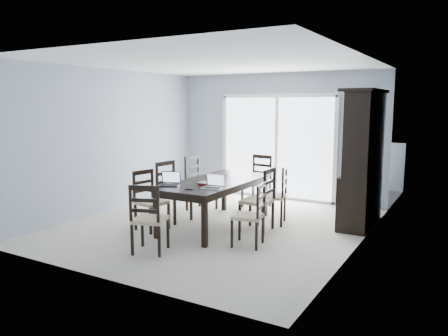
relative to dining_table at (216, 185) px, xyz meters
The scene contains 24 objects.
floor 0.67m from the dining_table, ahead, with size 5.00×5.00×0.00m, color beige.
ceiling 1.93m from the dining_table, ahead, with size 5.00×5.00×0.00m, color white.
back_wall 2.58m from the dining_table, 90.00° to the left, with size 4.50×0.02×2.60m, color #939EB0.
wall_left 2.34m from the dining_table, behind, with size 0.02×5.00×2.60m, color #939EB0.
wall_right 2.34m from the dining_table, ahead, with size 0.02×5.00×2.60m, color #939EB0.
balcony 3.57m from the dining_table, 90.00° to the left, with size 4.50×2.00×0.10m, color gray.
railing 4.50m from the dining_table, 90.00° to the left, with size 4.50×0.06×1.10m, color #99999E.
dining_table is the anchor object (origin of this frame).
china_hutch 2.41m from the dining_table, 31.71° to the left, with size 0.50×1.38×2.20m.
sliding_door 2.51m from the dining_table, 90.00° to the left, with size 2.52×0.05×2.18m.
chair_left_near 1.09m from the dining_table, 142.20° to the right, with size 0.49×0.48×1.08m.
chair_left_mid 0.87m from the dining_table, behind, with size 0.51×0.50×1.16m.
chair_left_far 1.21m from the dining_table, 137.61° to the left, with size 0.47×0.46×1.17m.
chair_right_near 1.16m from the dining_table, 31.72° to the right, with size 0.46×0.45×1.03m.
chair_right_mid 0.80m from the dining_table, ahead, with size 0.46×0.45×1.15m.
chair_right_far 1.03m from the dining_table, 37.56° to the left, with size 0.53×0.52×1.13m.
chair_end_near 1.60m from the dining_table, 93.02° to the right, with size 0.53×0.53×1.09m.
chair_end_far 1.65m from the dining_table, 90.24° to the left, with size 0.48×0.49×1.14m.
laptop_dark 0.83m from the dining_table, 117.65° to the right, with size 0.35×0.31×0.21m.
laptop_silver 0.70m from the dining_table, 62.77° to the right, with size 0.32×0.25×0.21m.
book_stack 0.40m from the dining_table, 80.47° to the right, with size 0.25×0.19×0.04m.
cell_phone 0.84m from the dining_table, 86.32° to the right, with size 0.12×0.05×0.01m, color black.
game_box 0.25m from the dining_table, 113.82° to the left, with size 0.29×0.15×0.07m, color #450D11.
hot_tub 3.50m from the dining_table, 102.91° to the left, with size 1.95×1.80×0.88m.
Camera 1 is at (3.55, -5.92, 1.97)m, focal length 35.00 mm.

